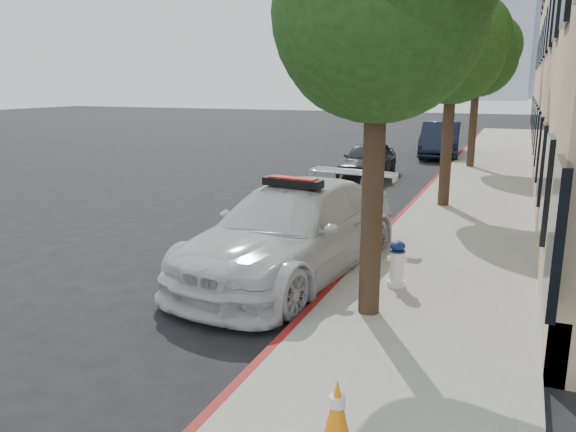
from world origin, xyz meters
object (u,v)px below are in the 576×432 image
(fire_hydrant, at_px, (397,264))
(traffic_cone, at_px, (337,414))
(parked_car_mid, at_px, (368,160))
(parked_car_far, at_px, (441,140))
(police_car, at_px, (293,231))

(fire_hydrant, relative_size, traffic_cone, 1.13)
(traffic_cone, bearing_deg, fire_hydrant, 94.93)
(parked_car_mid, bearing_deg, parked_car_far, 76.71)
(police_car, bearing_deg, traffic_cone, -56.03)
(parked_car_far, xyz_separation_m, traffic_cone, (2.23, -22.93, -0.33))
(parked_car_mid, bearing_deg, fire_hydrant, -74.34)
(police_car, xyz_separation_m, parked_car_mid, (-1.46, 10.89, -0.15))
(parked_car_far, height_order, fire_hydrant, parked_car_far)
(police_car, xyz_separation_m, parked_car_far, (0.10, 18.26, -0.00))
(parked_car_far, relative_size, fire_hydrant, 6.42)
(parked_car_far, height_order, traffic_cone, parked_car_far)
(parked_car_mid, xyz_separation_m, fire_hydrant, (3.41, -11.18, -0.14))
(parked_car_mid, height_order, traffic_cone, parked_car_mid)
(police_car, distance_m, parked_car_far, 18.27)
(fire_hydrant, distance_m, traffic_cone, 4.38)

